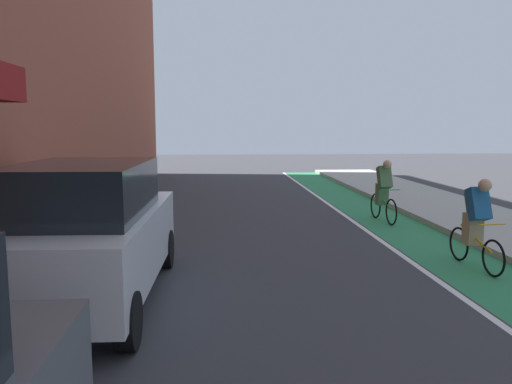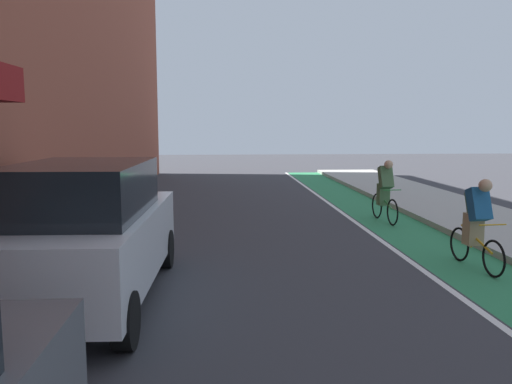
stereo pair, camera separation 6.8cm
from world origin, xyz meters
TOP-DOWN VIEW (x-y plane):
  - ground_plane at (0.00, 12.32)m, footprint 71.82×71.82m
  - bike_lane_paint at (3.25, 14.32)m, footprint 1.60×32.65m
  - lane_divider_stripe at (2.35, 14.32)m, footprint 0.12×32.65m
  - parked_suv_white at (-3.00, 10.77)m, footprint 2.03×4.49m
  - cyclist_trailing at (3.29, 12.05)m, footprint 0.48×1.67m
  - cyclist_far at (3.11, 16.48)m, footprint 0.48×1.72m

SIDE VIEW (x-z plane):
  - ground_plane at x=0.00m, z-range 0.00..0.00m
  - bike_lane_paint at x=3.25m, z-range 0.00..0.00m
  - lane_divider_stripe at x=2.35m, z-range 0.00..0.00m
  - cyclist_far at x=3.11m, z-range 0.00..1.62m
  - cyclist_trailing at x=3.29m, z-range 0.05..1.64m
  - parked_suv_white at x=-3.00m, z-range 0.03..2.01m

